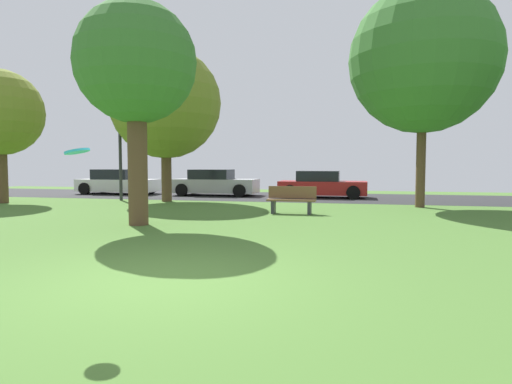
{
  "coord_description": "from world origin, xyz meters",
  "views": [
    {
      "loc": [
        2.6,
        -5.42,
        1.63
      ],
      "look_at": [
        0.0,
        5.83,
        0.89
      ],
      "focal_mm": 30.35,
      "sensor_mm": 36.0,
      "label": 1
    }
  ],
  "objects_px": {
    "oak_tree_left": "(136,65)",
    "parked_car_white": "(118,183)",
    "frisbee_disc": "(77,151)",
    "parked_car_silver": "(215,183)",
    "oak_tree_right": "(423,60)",
    "street_lamp_post": "(120,150)",
    "parked_car_red": "(322,185)",
    "maple_tree_near": "(166,103)",
    "park_bench": "(292,200)"
  },
  "relations": [
    {
      "from": "frisbee_disc",
      "to": "parked_car_white",
      "type": "height_order",
      "value": "frisbee_disc"
    },
    {
      "from": "oak_tree_right",
      "to": "frisbee_disc",
      "type": "relative_size",
      "value": 28.18
    },
    {
      "from": "oak_tree_left",
      "to": "maple_tree_near",
      "type": "relative_size",
      "value": 0.88
    },
    {
      "from": "frisbee_disc",
      "to": "street_lamp_post",
      "type": "distance_m",
      "value": 15.35
    },
    {
      "from": "oak_tree_left",
      "to": "parked_car_white",
      "type": "distance_m",
      "value": 13.47
    },
    {
      "from": "oak_tree_right",
      "to": "maple_tree_near",
      "type": "distance_m",
      "value": 10.57
    },
    {
      "from": "oak_tree_left",
      "to": "parked_car_red",
      "type": "bearing_deg",
      "value": 69.49
    },
    {
      "from": "oak_tree_left",
      "to": "maple_tree_near",
      "type": "distance_m",
      "value": 7.42
    },
    {
      "from": "park_bench",
      "to": "street_lamp_post",
      "type": "bearing_deg",
      "value": -22.83
    },
    {
      "from": "parked_car_white",
      "to": "park_bench",
      "type": "distance_m",
      "value": 12.97
    },
    {
      "from": "parked_car_white",
      "to": "street_lamp_post",
      "type": "distance_m",
      "value": 4.81
    },
    {
      "from": "oak_tree_right",
      "to": "street_lamp_post",
      "type": "relative_size",
      "value": 1.84
    },
    {
      "from": "parked_car_silver",
      "to": "parked_car_red",
      "type": "xyz_separation_m",
      "value": [
        5.57,
        -0.11,
        -0.03
      ]
    },
    {
      "from": "parked_car_white",
      "to": "parked_car_silver",
      "type": "distance_m",
      "value": 5.57
    },
    {
      "from": "frisbee_disc",
      "to": "parked_car_white",
      "type": "xyz_separation_m",
      "value": [
        -9.8,
        17.26,
        -1.15
      ]
    },
    {
      "from": "oak_tree_right",
      "to": "parked_car_silver",
      "type": "xyz_separation_m",
      "value": [
        -9.59,
        4.18,
        -4.89
      ]
    },
    {
      "from": "frisbee_disc",
      "to": "parked_car_white",
      "type": "distance_m",
      "value": 19.89
    },
    {
      "from": "parked_car_red",
      "to": "oak_tree_right",
      "type": "bearing_deg",
      "value": -45.29
    },
    {
      "from": "parked_car_white",
      "to": "parked_car_red",
      "type": "distance_m",
      "value": 11.14
    },
    {
      "from": "parked_car_silver",
      "to": "parked_car_white",
      "type": "bearing_deg",
      "value": -179.05
    },
    {
      "from": "parked_car_red",
      "to": "parked_car_white",
      "type": "bearing_deg",
      "value": 179.9
    },
    {
      "from": "park_bench",
      "to": "street_lamp_post",
      "type": "xyz_separation_m",
      "value": [
        -8.29,
        3.49,
        1.79
      ]
    },
    {
      "from": "oak_tree_left",
      "to": "park_bench",
      "type": "height_order",
      "value": "oak_tree_left"
    },
    {
      "from": "oak_tree_right",
      "to": "oak_tree_left",
      "type": "bearing_deg",
      "value": -139.99
    },
    {
      "from": "parked_car_white",
      "to": "parked_car_silver",
      "type": "height_order",
      "value": "parked_car_silver"
    },
    {
      "from": "maple_tree_near",
      "to": "park_bench",
      "type": "bearing_deg",
      "value": -29.75
    },
    {
      "from": "oak_tree_right",
      "to": "frisbee_disc",
      "type": "height_order",
      "value": "oak_tree_right"
    },
    {
      "from": "maple_tree_near",
      "to": "park_bench",
      "type": "relative_size",
      "value": 4.18
    },
    {
      "from": "frisbee_disc",
      "to": "park_bench",
      "type": "xyz_separation_m",
      "value": [
        0.91,
        9.96,
        -1.31
      ]
    },
    {
      "from": "frisbee_disc",
      "to": "street_lamp_post",
      "type": "relative_size",
      "value": 0.07
    },
    {
      "from": "frisbee_disc",
      "to": "parked_car_red",
      "type": "height_order",
      "value": "frisbee_disc"
    },
    {
      "from": "oak_tree_right",
      "to": "parked_car_white",
      "type": "distance_m",
      "value": 16.45
    },
    {
      "from": "oak_tree_left",
      "to": "frisbee_disc",
      "type": "height_order",
      "value": "oak_tree_left"
    },
    {
      "from": "maple_tree_near",
      "to": "parked_car_red",
      "type": "bearing_deg",
      "value": 30.65
    },
    {
      "from": "oak_tree_right",
      "to": "maple_tree_near",
      "type": "height_order",
      "value": "oak_tree_right"
    },
    {
      "from": "frisbee_disc",
      "to": "parked_car_silver",
      "type": "bearing_deg",
      "value": 103.69
    },
    {
      "from": "parked_car_silver",
      "to": "park_bench",
      "type": "distance_m",
      "value": 9.01
    },
    {
      "from": "park_bench",
      "to": "oak_tree_right",
      "type": "bearing_deg",
      "value": -144.08
    },
    {
      "from": "oak_tree_right",
      "to": "frisbee_disc",
      "type": "distance_m",
      "value": 14.72
    },
    {
      "from": "parked_car_silver",
      "to": "oak_tree_right",
      "type": "bearing_deg",
      "value": -23.53
    },
    {
      "from": "oak_tree_right",
      "to": "park_bench",
      "type": "relative_size",
      "value": 5.17
    },
    {
      "from": "street_lamp_post",
      "to": "frisbee_disc",
      "type": "bearing_deg",
      "value": -61.26
    },
    {
      "from": "parked_car_white",
      "to": "park_bench",
      "type": "relative_size",
      "value": 2.72
    },
    {
      "from": "oak_tree_right",
      "to": "parked_car_red",
      "type": "relative_size",
      "value": 1.95
    },
    {
      "from": "parked_car_red",
      "to": "street_lamp_post",
      "type": "relative_size",
      "value": 0.94
    },
    {
      "from": "parked_car_red",
      "to": "street_lamp_post",
      "type": "bearing_deg",
      "value": -156.45
    },
    {
      "from": "oak_tree_left",
      "to": "street_lamp_post",
      "type": "xyz_separation_m",
      "value": [
        -4.65,
        7.05,
        -2.0
      ]
    },
    {
      "from": "oak_tree_left",
      "to": "parked_car_white",
      "type": "bearing_deg",
      "value": 123.07
    },
    {
      "from": "parked_car_white",
      "to": "maple_tree_near",
      "type": "bearing_deg",
      "value": -39.5
    },
    {
      "from": "parked_car_white",
      "to": "parked_car_red",
      "type": "relative_size",
      "value": 1.03
    }
  ]
}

